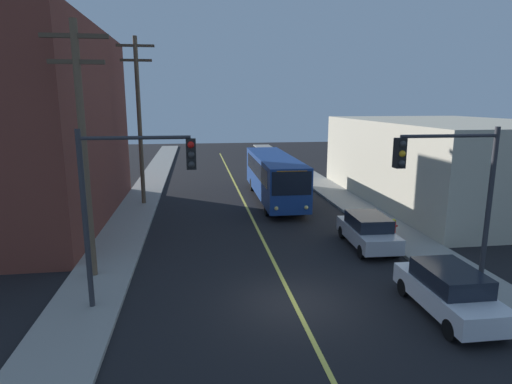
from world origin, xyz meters
TOP-DOWN VIEW (x-y plane):
  - ground_plane at (0.00, 0.00)m, footprint 120.00×120.00m
  - sidewalk_left at (-7.25, 10.00)m, footprint 2.50×90.00m
  - sidewalk_right at (7.25, 10.00)m, footprint 2.50×90.00m
  - lane_stripe_center at (0.00, 15.00)m, footprint 0.16×60.00m
  - building_left_brick at (-13.49, 12.46)m, footprint 10.00×16.69m
  - building_right_warehouse at (14.50, 14.04)m, footprint 12.00×18.90m
  - city_bus at (2.20, 16.00)m, footprint 2.66×12.18m
  - parked_car_white at (4.89, -1.52)m, footprint 1.86×4.42m
  - parked_car_silver at (4.88, 5.29)m, footprint 1.97×4.47m
  - utility_pole_near at (-7.51, 3.26)m, footprint 2.40×0.28m
  - utility_pole_mid at (-6.93, 15.75)m, footprint 2.40×0.28m
  - traffic_signal_left_corner at (-5.41, 0.44)m, footprint 3.75×0.48m
  - traffic_signal_right_corner at (5.41, -0.28)m, footprint 3.75×0.48m
  - fire_hydrant at (6.85, 6.61)m, footprint 0.44×0.26m

SIDE VIEW (x-z plane):
  - ground_plane at x=0.00m, z-range 0.00..0.00m
  - lane_stripe_center at x=0.00m, z-range 0.00..0.01m
  - sidewalk_left at x=-7.25m, z-range 0.00..0.15m
  - sidewalk_right at x=7.25m, z-range 0.00..0.15m
  - fire_hydrant at x=6.85m, z-range 0.16..1.00m
  - parked_car_white at x=4.89m, z-range 0.03..1.65m
  - parked_car_silver at x=4.88m, z-range 0.03..1.65m
  - city_bus at x=2.20m, z-range 0.22..3.42m
  - building_right_warehouse at x=14.50m, z-range 0.00..5.71m
  - traffic_signal_left_corner at x=-5.41m, z-range 1.30..7.30m
  - traffic_signal_right_corner at x=5.41m, z-range 1.30..7.30m
  - utility_pole_near at x=-7.51m, z-range 0.65..10.40m
  - building_left_brick at x=-13.49m, z-range 0.00..11.11m
  - utility_pole_mid at x=-6.93m, z-range 0.67..11.61m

